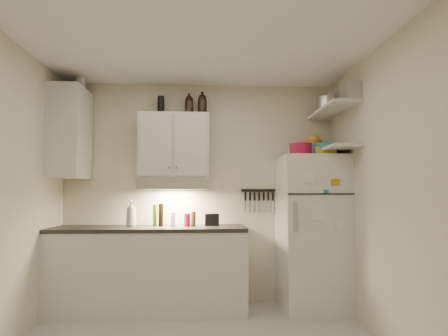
{
  "coord_description": "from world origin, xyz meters",
  "views": [
    {
      "loc": [
        0.03,
        -2.98,
        1.29
      ],
      "look_at": [
        0.25,
        0.9,
        1.55
      ],
      "focal_mm": 30.0,
      "sensor_mm": 36.0,
      "label": 1
    }
  ],
  "objects": [
    {
      "name": "clear_bottle",
      "position": [
        -0.3,
        1.21,
        1.0
      ],
      "size": [
        0.07,
        0.07,
        0.16
      ],
      "primitive_type": "cylinder",
      "rotation": [
        0.0,
        0.0,
        0.4
      ],
      "color": "silver",
      "rests_on": "countertop"
    },
    {
      "name": "growler_a",
      "position": [
        -0.13,
        1.37,
        2.32
      ],
      "size": [
        0.11,
        0.11,
        0.24
      ],
      "primitive_type": null,
      "rotation": [
        0.0,
        0.0,
        -0.12
      ],
      "color": "black",
      "rests_on": "upper_cabinet"
    },
    {
      "name": "tin_a",
      "position": [
        1.53,
        0.98,
        2.31
      ],
      "size": [
        0.19,
        0.17,
        0.19
      ],
      "primitive_type": "cube",
      "rotation": [
        0.0,
        0.0,
        -0.01
      ],
      "color": "#AAAAAD",
      "rests_on": "shelf_hi"
    },
    {
      "name": "base_cabinet",
      "position": [
        -0.55,
        1.2,
        0.44
      ],
      "size": [
        2.1,
        0.6,
        0.88
      ],
      "primitive_type": "cube",
      "color": "silver",
      "rests_on": "floor"
    },
    {
      "name": "bowl_teal",
      "position": [
        1.41,
        1.36,
        1.82
      ],
      "size": [
        0.23,
        0.23,
        0.09
      ],
      "primitive_type": "cylinder",
      "color": "teal",
      "rests_on": "shelf_lo"
    },
    {
      "name": "tin_b",
      "position": [
        1.53,
        0.65,
        2.31
      ],
      "size": [
        0.19,
        0.19,
        0.18
      ],
      "primitive_type": "cube",
      "rotation": [
        0.0,
        0.0,
        0.07
      ],
      "color": "#AAAAAD",
      "rests_on": "shelf_hi"
    },
    {
      "name": "shelf_hi",
      "position": [
        1.45,
        1.02,
        2.2
      ],
      "size": [
        0.3,
        0.95,
        0.03
      ],
      "primitive_type": "cube",
      "color": "silver",
      "rests_on": "right_wall"
    },
    {
      "name": "thermos_a",
      "position": [
        -0.47,
        1.39,
        2.31
      ],
      "size": [
        0.1,
        0.1,
        0.23
      ],
      "primitive_type": "cylinder",
      "rotation": [
        0.0,
        0.0,
        0.29
      ],
      "color": "black",
      "rests_on": "upper_cabinet"
    },
    {
      "name": "dutch_oven",
      "position": [
        1.13,
        1.13,
        1.77
      ],
      "size": [
        0.26,
        0.26,
        0.14
      ],
      "primitive_type": "cylinder",
      "rotation": [
        0.0,
        0.0,
        -0.05
      ],
      "color": "#AC143C",
      "rests_on": "fridge"
    },
    {
      "name": "back_wall",
      "position": [
        0.0,
        1.51,
        1.3
      ],
      "size": [
        3.2,
        0.02,
        2.6
      ],
      "primitive_type": "cube",
      "color": "beige",
      "rests_on": "ground"
    },
    {
      "name": "stock_pot",
      "position": [
        1.48,
        1.24,
        2.31
      ],
      "size": [
        0.28,
        0.28,
        0.18
      ],
      "primitive_type": "cylinder",
      "rotation": [
        0.0,
        0.0,
        0.09
      ],
      "color": "silver",
      "rests_on": "shelf_hi"
    },
    {
      "name": "pepper_mill",
      "position": [
        -0.07,
        1.21,
        1.0
      ],
      "size": [
        0.06,
        0.06,
        0.16
      ],
      "primitive_type": "cylinder",
      "rotation": [
        0.0,
        0.0,
        -0.28
      ],
      "color": "brown",
      "rests_on": "countertop"
    },
    {
      "name": "oil_bottle",
      "position": [
        -0.5,
        1.27,
        1.04
      ],
      "size": [
        0.06,
        0.06,
        0.24
      ],
      "primitive_type": "cylinder",
      "rotation": [
        0.0,
        0.0,
        -0.37
      ],
      "color": "#3B701C",
      "rests_on": "countertop"
    },
    {
      "name": "bowl_orange",
      "position": [
        1.36,
        1.42,
        1.9
      ],
      "size": [
        0.19,
        0.19,
        0.06
      ],
      "primitive_type": "cylinder",
      "color": "orange",
      "rests_on": "bowl_teal"
    },
    {
      "name": "shelf_lo",
      "position": [
        1.45,
        1.02,
        1.76
      ],
      "size": [
        0.3,
        0.95,
        0.03
      ],
      "primitive_type": "cube",
      "color": "silver",
      "rests_on": "right_wall"
    },
    {
      "name": "bowl_yellow",
      "position": [
        1.36,
        1.42,
        1.95
      ],
      "size": [
        0.15,
        0.15,
        0.05
      ],
      "primitive_type": "cylinder",
      "color": "gold",
      "rests_on": "bowl_orange"
    },
    {
      "name": "growler_b",
      "position": [
        0.02,
        1.34,
        2.33
      ],
      "size": [
        0.13,
        0.13,
        0.25
      ],
      "primitive_type": null,
      "rotation": [
        0.0,
        0.0,
        -0.26
      ],
      "color": "black",
      "rests_on": "upper_cabinet"
    },
    {
      "name": "side_cabinet",
      "position": [
        -1.44,
        1.2,
        1.95
      ],
      "size": [
        0.33,
        0.55,
        1.0
      ],
      "primitive_type": "cube",
      "color": "silver",
      "rests_on": "left_wall"
    },
    {
      "name": "book_stack",
      "position": [
        1.4,
        1.04,
        1.75
      ],
      "size": [
        0.31,
        0.33,
        0.09
      ],
      "primitive_type": "cube",
      "rotation": [
        0.0,
        0.0,
        -0.42
      ],
      "color": "#B48916",
      "rests_on": "fridge"
    },
    {
      "name": "upper_cabinet",
      "position": [
        -0.3,
        1.33,
        1.83
      ],
      "size": [
        0.8,
        0.33,
        0.75
      ],
      "primitive_type": "cube",
      "color": "silver",
      "rests_on": "back_wall"
    },
    {
      "name": "red_jar",
      "position": [
        -0.14,
        1.21,
        0.99
      ],
      "size": [
        0.09,
        0.09,
        0.14
      ],
      "primitive_type": "cylinder",
      "rotation": [
        0.0,
        0.0,
        0.27
      ],
      "color": "#AC143C",
      "rests_on": "countertop"
    },
    {
      "name": "fridge",
      "position": [
        1.25,
        1.16,
        0.85
      ],
      "size": [
        0.7,
        0.68,
        1.7
      ],
      "primitive_type": "cube",
      "color": "silver",
      "rests_on": "floor"
    },
    {
      "name": "plates",
      "position": [
        1.37,
        0.99,
        1.8
      ],
      "size": [
        0.25,
        0.25,
        0.05
      ],
      "primitive_type": "cylinder",
      "rotation": [
        0.0,
        0.0,
        -0.22
      ],
      "color": "teal",
      "rests_on": "shelf_lo"
    },
    {
      "name": "side_jar",
      "position": [
        -1.37,
        1.28,
        2.53
      ],
      "size": [
        0.15,
        0.15,
        0.15
      ],
      "primitive_type": "cylinder",
      "rotation": [
        0.0,
        0.0,
        -0.41
      ],
      "color": "silver",
      "rests_on": "side_cabinet"
    },
    {
      "name": "countertop",
      "position": [
        -0.55,
        1.2,
        0.9
      ],
      "size": [
        2.1,
        0.62,
        0.04
      ],
      "primitive_type": "cube",
      "color": "#272521",
      "rests_on": "base_cabinet"
    },
    {
      "name": "spice_jar",
      "position": [
        1.23,
        1.15,
        1.76
      ],
      "size": [
        0.09,
        0.09,
        0.11
      ],
      "primitive_type": "cylinder",
      "rotation": [
        0.0,
        0.0,
        -0.37
      ],
      "color": "silver",
      "rests_on": "fridge"
    },
    {
      "name": "vinegar_bottle",
      "position": [
        -0.43,
        1.22,
        1.05
      ],
      "size": [
        0.07,
        0.07,
        0.25
      ],
      "primitive_type": "cylinder",
      "rotation": [
        0.0,
        0.0,
        0.31
      ],
      "color": "black",
      "rests_on": "countertop"
    },
    {
      "name": "caddy",
      "position": [
        0.13,
        1.3,
        0.99
      ],
      "size": [
        0.16,
        0.12,
        0.14
      ],
      "primitive_type": "cube",
      "rotation": [
        0.0,
        0.0,
        0.04
      ],
      "color": "black",
      "rests_on": "countertop"
    },
    {
      "name": "soap_bottle",
      "position": [
        -0.75,
        1.21,
        1.08
      ],
      "size": [
        0.15,
        0.15,
        0.33
      ],
      "primitive_type": "imported",
      "rotation": [
        0.0,
        0.0,
        -0.17
      ],
      "color": "silver",
      "rests_on": "countertop"
    },
    {
      "name": "thermos_b",
      "position": [
        -0.46,
        1.41,
        2.3
      ],
      "size": [
        0.07,
        0.07,
        0.2
      ],
      "primitive_type": "cylinder",
      "rotation": [
        0.0,
        0.0,
        -0.07
      ],
      "color": "black",
      "rests_on": "upper_cabinet"
    },
    {
      "name": "right_wall",
      "position": [
        1.61,
        0.0,
        1.3
      ],
      "size": [
        0.02,
        3.0,
        2.6
      ],
      "primitive_type": "cube",
      "color": "beige",
      "rests_on": "ground"
    },
    {
      "name": "range_hood",
      "position": [
        -0.3,
        1.27,
        1.39
      ],
      "size": [
        0.76,
        0.46,
        0.12
      ],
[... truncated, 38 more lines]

